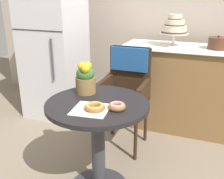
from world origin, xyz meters
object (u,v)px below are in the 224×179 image
(donut_front, at_px, (95,107))
(refrigerator, at_px, (54,46))
(flower_vase, at_px, (85,78))
(round_layer_cake, at_px, (218,43))
(tiered_cake_stand, at_px, (174,27))
(cafe_table, at_px, (98,130))
(donut_mid, at_px, (117,106))
(wicker_chair, at_px, (127,82))

(donut_front, xyz_separation_m, refrigerator, (-1.09, 1.22, 0.11))
(flower_vase, relative_size, refrigerator, 0.14)
(round_layer_cake, distance_m, refrigerator, 1.80)
(flower_vase, xyz_separation_m, tiered_cake_stand, (0.45, 1.16, 0.26))
(round_layer_cake, bearing_deg, cafe_table, -119.44)
(donut_front, xyz_separation_m, round_layer_cake, (0.70, 1.42, 0.22))
(donut_mid, height_order, refrigerator, refrigerator)
(wicker_chair, relative_size, donut_front, 7.13)
(cafe_table, xyz_separation_m, round_layer_cake, (0.73, 1.30, 0.45))
(wicker_chair, relative_size, tiered_cake_stand, 2.93)
(flower_vase, xyz_separation_m, round_layer_cake, (0.89, 1.16, 0.12))
(cafe_table, xyz_separation_m, wicker_chair, (-0.03, 0.74, 0.13))
(donut_front, relative_size, flower_vase, 0.57)
(round_layer_cake, bearing_deg, refrigerator, -173.70)
(cafe_table, height_order, tiered_cake_stand, tiered_cake_stand)
(cafe_table, relative_size, donut_mid, 6.28)
(wicker_chair, distance_m, donut_mid, 0.83)
(cafe_table, bearing_deg, refrigerator, 133.67)
(refrigerator, bearing_deg, cafe_table, -46.33)
(cafe_table, bearing_deg, tiered_cake_stand, 77.22)
(donut_front, height_order, refrigerator, refrigerator)
(cafe_table, relative_size, refrigerator, 0.42)
(donut_front, relative_size, refrigerator, 0.08)
(donut_front, distance_m, donut_mid, 0.14)
(round_layer_cake, relative_size, refrigerator, 0.11)
(donut_mid, height_order, tiered_cake_stand, tiered_cake_stand)
(tiered_cake_stand, bearing_deg, wicker_chair, -119.70)
(wicker_chair, distance_m, round_layer_cake, 0.99)
(donut_front, xyz_separation_m, donut_mid, (0.13, 0.06, 0.00))
(cafe_table, xyz_separation_m, donut_mid, (0.17, -0.06, 0.23))
(donut_front, relative_size, round_layer_cake, 0.71)
(wicker_chair, relative_size, refrigerator, 0.56)
(cafe_table, bearing_deg, wicker_chair, 91.99)
(donut_front, height_order, round_layer_cake, round_layer_cake)
(tiered_cake_stand, relative_size, refrigerator, 0.19)
(donut_front, bearing_deg, refrigerator, 131.65)
(round_layer_cake, bearing_deg, tiered_cake_stand, 179.56)
(wicker_chair, bearing_deg, round_layer_cake, 35.25)
(donut_front, xyz_separation_m, tiered_cake_stand, (0.26, 1.42, 0.35))
(wicker_chair, xyz_separation_m, donut_front, (0.06, -0.86, 0.10))
(flower_vase, height_order, round_layer_cake, round_layer_cake)
(refrigerator, bearing_deg, donut_mid, -43.64)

